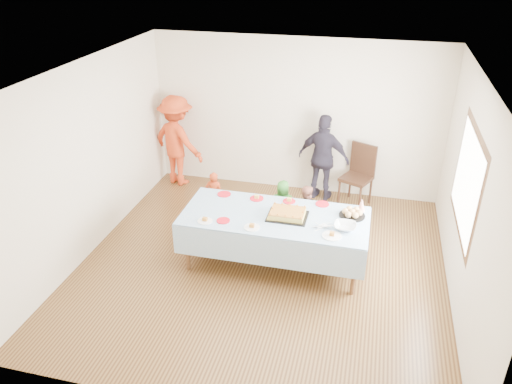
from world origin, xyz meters
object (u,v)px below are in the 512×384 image
birthday_cake (287,214)px  dining_chair (359,172)px  party_table (275,219)px  adult_left (177,141)px

birthday_cake → dining_chair: 2.28m
party_table → birthday_cake: bearing=-0.4°
birthday_cake → dining_chair: bearing=68.4°
dining_chair → birthday_cake: bearing=-87.9°
birthday_cake → dining_chair: (0.84, 2.11, -0.24)m
adult_left → party_table: bearing=158.2°
party_table → adult_left: bearing=136.7°
party_table → adult_left: (-2.25, 2.13, 0.10)m
birthday_cake → adult_left: size_ratio=0.32×
dining_chair → party_table: bearing=-91.8°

